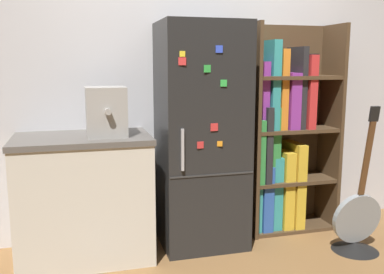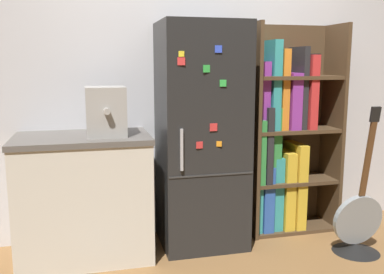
{
  "view_description": "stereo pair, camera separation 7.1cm",
  "coord_description": "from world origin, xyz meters",
  "px_view_note": "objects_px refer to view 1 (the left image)",
  "views": [
    {
      "loc": [
        -0.94,
        -2.98,
        1.43
      ],
      "look_at": [
        -0.08,
        0.15,
        0.87
      ],
      "focal_mm": 40.0,
      "sensor_mm": 36.0,
      "label": 1
    },
    {
      "loc": [
        -0.87,
        -3.0,
        1.43
      ],
      "look_at": [
        -0.08,
        0.15,
        0.87
      ],
      "focal_mm": 40.0,
      "sensor_mm": 36.0,
      "label": 2
    }
  ],
  "objects_px": {
    "bookshelf": "(281,139)",
    "guitar": "(356,230)",
    "refrigerator": "(201,136)",
    "espresso_machine": "(106,111)"
  },
  "relations": [
    {
      "from": "bookshelf",
      "to": "guitar",
      "type": "height_order",
      "value": "bookshelf"
    },
    {
      "from": "refrigerator",
      "to": "espresso_machine",
      "type": "xyz_separation_m",
      "value": [
        -0.73,
        -0.07,
        0.22
      ]
    },
    {
      "from": "refrigerator",
      "to": "bookshelf",
      "type": "distance_m",
      "value": 0.76
    },
    {
      "from": "refrigerator",
      "to": "bookshelf",
      "type": "height_order",
      "value": "bookshelf"
    },
    {
      "from": "refrigerator",
      "to": "guitar",
      "type": "relative_size",
      "value": 1.54
    },
    {
      "from": "guitar",
      "to": "refrigerator",
      "type": "bearing_deg",
      "value": 156.63
    },
    {
      "from": "refrigerator",
      "to": "bookshelf",
      "type": "relative_size",
      "value": 0.99
    },
    {
      "from": "bookshelf",
      "to": "guitar",
      "type": "relative_size",
      "value": 1.55
    },
    {
      "from": "bookshelf",
      "to": "guitar",
      "type": "bearing_deg",
      "value": -59.02
    },
    {
      "from": "espresso_machine",
      "to": "guitar",
      "type": "distance_m",
      "value": 2.09
    }
  ]
}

